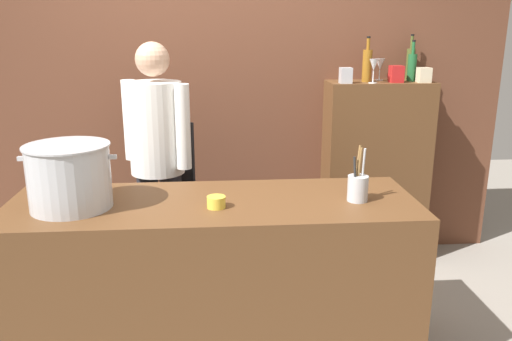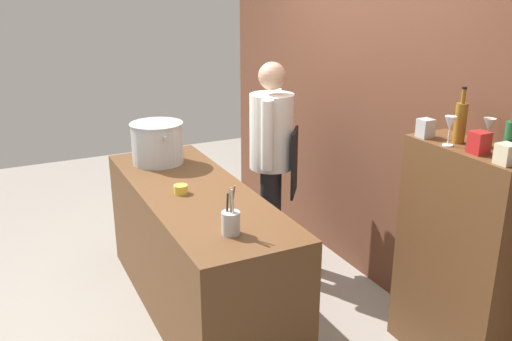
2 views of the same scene
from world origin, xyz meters
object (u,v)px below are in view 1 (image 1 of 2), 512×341
(butter_jar, at_px, (216,202))
(wine_bottle_green, at_px, (412,66))
(spice_tin_silver, at_px, (346,75))
(spice_tin_cream, at_px, (424,75))
(utensil_crock, at_px, (358,187))
(wine_bottle_olive, at_px, (410,63))
(wine_glass_tall, at_px, (380,65))
(wine_glass_short, at_px, (374,66))
(spice_tin_red, at_px, (396,74))
(wine_bottle_amber, at_px, (367,65))
(stockpot_large, at_px, (69,177))
(chef, at_px, (158,153))

(butter_jar, bearing_deg, wine_bottle_green, 42.23)
(spice_tin_silver, height_order, spice_tin_cream, spice_tin_silver)
(utensil_crock, height_order, wine_bottle_olive, wine_bottle_olive)
(butter_jar, bearing_deg, wine_glass_tall, 48.53)
(wine_glass_short, height_order, spice_tin_red, wine_glass_short)
(wine_bottle_green, relative_size, wine_glass_tall, 1.84)
(wine_bottle_amber, bearing_deg, stockpot_large, -145.61)
(wine_bottle_olive, xyz_separation_m, wine_glass_tall, (-0.23, -0.02, -0.01))
(wine_bottle_green, relative_size, wine_glass_short, 1.74)
(chef, bearing_deg, wine_bottle_olive, -128.03)
(wine_glass_short, height_order, spice_tin_silver, wine_glass_short)
(wine_bottle_olive, relative_size, wine_glass_short, 1.97)
(stockpot_large, relative_size, wine_glass_tall, 2.92)
(wine_bottle_amber, xyz_separation_m, spice_tin_red, (0.20, -0.06, -0.06))
(butter_jar, relative_size, wine_glass_short, 0.55)
(stockpot_large, height_order, wine_glass_tall, wine_glass_tall)
(butter_jar, xyz_separation_m, wine_bottle_amber, (1.08, 1.28, 0.55))
(chef, distance_m, butter_jar, 0.94)
(wine_glass_tall, bearing_deg, spice_tin_silver, -149.67)
(stockpot_large, height_order, wine_bottle_amber, wine_bottle_amber)
(butter_jar, xyz_separation_m, wine_bottle_olive, (1.44, 1.38, 0.56))
(stockpot_large, bearing_deg, wine_bottle_olive, 31.75)
(stockpot_large, relative_size, butter_jar, 5.02)
(stockpot_large, height_order, spice_tin_cream, spice_tin_cream)
(butter_jar, relative_size, spice_tin_silver, 0.85)
(butter_jar, bearing_deg, spice_tin_red, 43.62)
(wine_bottle_olive, bearing_deg, chef, -164.21)
(wine_glass_tall, bearing_deg, utensil_crock, -110.63)
(butter_jar, relative_size, wine_bottle_olive, 0.28)
(spice_tin_silver, bearing_deg, chef, -165.83)
(wine_bottle_amber, distance_m, spice_tin_silver, 0.20)
(stockpot_large, relative_size, spice_tin_silver, 4.27)
(stockpot_large, bearing_deg, wine_bottle_amber, 34.39)
(wine_bottle_amber, relative_size, spice_tin_silver, 2.93)
(wine_glass_short, bearing_deg, spice_tin_red, 12.01)
(wine_glass_short, bearing_deg, spice_tin_silver, 177.07)
(stockpot_large, height_order, wine_bottle_olive, wine_bottle_olive)
(chef, distance_m, wine_glass_tall, 1.73)
(wine_bottle_olive, relative_size, wine_glass_tall, 2.08)
(wine_bottle_olive, xyz_separation_m, spice_tin_cream, (0.04, -0.18, -0.07))
(wine_bottle_green, xyz_separation_m, spice_tin_cream, (0.06, -0.09, -0.05))
(chef, relative_size, wine_bottle_olive, 5.07)
(wine_bottle_olive, xyz_separation_m, spice_tin_red, (-0.16, -0.16, -0.06))
(stockpot_large, distance_m, utensil_crock, 1.41)
(butter_jar, xyz_separation_m, spice_tin_silver, (0.91, 1.19, 0.49))
(utensil_crock, bearing_deg, chef, 142.68)
(spice_tin_cream, bearing_deg, wine_glass_tall, 148.05)
(butter_jar, bearing_deg, wine_bottle_amber, 49.69)
(wine_glass_tall, relative_size, spice_tin_silver, 1.46)
(wine_bottle_amber, xyz_separation_m, spice_tin_cream, (0.39, -0.08, -0.07))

